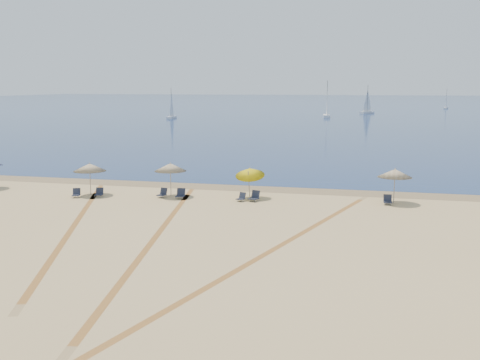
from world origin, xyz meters
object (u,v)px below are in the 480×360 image
object	(u,v)px
chair_6	(254,197)
sailboat_0	(327,106)
umbrella_3	(250,172)
umbrella_4	(395,173)
chair_2	(99,193)
sailboat_2	(367,105)
umbrella_1	(90,167)
chair_3	(163,193)
sailboat_3	(172,109)
chair_1	(76,193)
umbrella_2	(170,167)
chair_7	(388,200)
chair_4	(181,194)
chair_5	(241,197)
sailboat_1	(446,103)

from	to	relation	value
chair_6	sailboat_0	xyz separation A→B (m)	(-3.12, 101.64, 2.36)
umbrella_3	umbrella_4	bearing A→B (deg)	3.02
chair_2	umbrella_3	bearing A→B (deg)	-0.94
sailboat_0	sailboat_2	xyz separation A→B (m)	(9.39, 20.62, -0.32)
umbrella_1	umbrella_4	bearing A→B (deg)	5.50
chair_3	sailboat_3	size ratio (longest dim) A/B	0.11
chair_3	chair_1	bearing A→B (deg)	-150.42
chair_6	umbrella_1	bearing A→B (deg)	-156.62
umbrella_1	sailboat_0	size ratio (longest dim) A/B	0.27
umbrella_2	chair_6	distance (m)	6.40
umbrella_1	chair_3	distance (m)	5.63
sailboat_0	sailboat_3	distance (m)	37.56
chair_1	sailboat_2	bearing A→B (deg)	62.62
chair_3	chair_7	size ratio (longest dim) A/B	1.17
umbrella_3	chair_4	world-z (taller)	umbrella_3
chair_4	chair_5	world-z (taller)	chair_4
chair_1	chair_5	xyz separation A→B (m)	(11.67, 1.37, -0.02)
chair_3	chair_2	bearing A→B (deg)	-153.19
chair_4	sailboat_2	world-z (taller)	sailboat_2
chair_6	sailboat_0	distance (m)	101.72
umbrella_2	chair_6	size ratio (longest dim) A/B	2.80
chair_1	chair_3	bearing A→B (deg)	-5.62
chair_1	sailboat_1	size ratio (longest dim) A/B	0.12
umbrella_3	chair_1	size ratio (longest dim) A/B	3.24
umbrella_1	sailboat_0	world-z (taller)	sailboat_0
chair_2	sailboat_2	world-z (taller)	sailboat_2
chair_3	chair_6	bearing A→B (deg)	18.16
chair_7	chair_6	bearing A→B (deg)	-176.25
umbrella_3	chair_1	distance (m)	12.38
umbrella_1	chair_5	size ratio (longest dim) A/B	3.28
chair_1	chair_6	bearing A→B (deg)	-11.56
chair_3	sailboat_3	bearing A→B (deg)	126.12
chair_6	sailboat_2	size ratio (longest dim) A/B	0.11
umbrella_3	sailboat_1	size ratio (longest dim) A/B	0.37
chair_1	chair_2	bearing A→B (deg)	2.35
chair_4	chair_2	bearing A→B (deg)	-176.97
umbrella_4	chair_7	distance (m)	1.87
sailboat_0	chair_7	bearing A→B (deg)	-89.39
umbrella_4	sailboat_2	xyz separation A→B (m)	(-2.98, 120.83, 0.31)
chair_6	sailboat_2	bearing A→B (deg)	107.52
chair_3	sailboat_2	bearing A→B (deg)	100.46
umbrella_2	chair_6	bearing A→B (deg)	-2.57
umbrella_1	umbrella_2	xyz separation A→B (m)	(5.80, 0.88, 0.08)
chair_2	chair_5	world-z (taller)	chair_2
sailboat_3	umbrella_3	bearing A→B (deg)	-71.64
umbrella_1	chair_4	xyz separation A→B (m)	(6.72, 0.32, -1.71)
chair_6	sailboat_1	xyz separation A→B (m)	(31.48, 161.49, 1.65)
chair_2	chair_5	bearing A→B (deg)	-6.80
sailboat_2	umbrella_3	bearing A→B (deg)	-60.38
sailboat_1	chair_2	bearing A→B (deg)	-93.66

